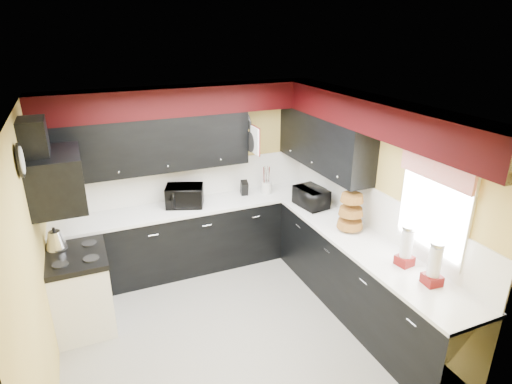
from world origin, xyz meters
The scene contains 35 objects.
ground centered at (0.00, 0.00, 0.00)m, with size 3.60×3.60×0.00m, color gray.
wall_back centered at (0.00, 1.80, 1.25)m, with size 3.60×0.06×2.50m, color #E0C666.
wall_right centered at (1.80, 0.00, 1.25)m, with size 0.06×3.60×2.50m, color #E0C666.
wall_left centered at (-1.80, 0.00, 1.25)m, with size 0.06×3.60×2.50m, color #E0C666.
ceiling centered at (0.00, 0.00, 2.50)m, with size 3.60×3.60×0.06m, color white.
cab_back centered at (0.00, 1.50, 0.45)m, with size 3.60×0.60×0.90m, color black.
cab_right centered at (1.50, -0.30, 0.45)m, with size 0.60×3.00×0.90m, color black.
counter_back centered at (0.00, 1.50, 0.92)m, with size 3.62×0.64×0.04m, color white.
counter_right centered at (1.50, -0.30, 0.92)m, with size 0.64×3.02×0.04m, color white.
splash_back centered at (0.00, 1.79, 1.19)m, with size 3.60×0.02×0.50m, color white.
splash_right centered at (1.79, 0.00, 1.19)m, with size 0.02×3.60×0.50m, color white.
upper_back centered at (-0.50, 1.62, 1.80)m, with size 2.60×0.35×0.70m, color black.
upper_right centered at (1.62, 0.90, 1.80)m, with size 0.35×1.80×0.70m, color black.
soffit_back centered at (0.00, 1.62, 2.33)m, with size 3.60×0.36×0.35m, color black.
soffit_right centered at (1.62, -0.18, 2.33)m, with size 0.36×3.24×0.35m, color black.
stove centered at (-1.50, 0.75, 0.43)m, with size 0.60×0.75×0.86m, color white.
cooktop centered at (-1.50, 0.75, 0.89)m, with size 0.62×0.77×0.06m, color black.
hood centered at (-1.55, 0.75, 1.78)m, with size 0.50×0.78×0.55m, color black.
hood_duct centered at (-1.68, 0.75, 2.20)m, with size 0.24×0.40×0.40m, color black.
window centered at (1.79, -0.90, 1.55)m, with size 0.03×0.86×0.96m, color white, non-canonical shape.
valance centered at (1.73, -0.90, 1.95)m, with size 0.04×0.88×0.20m, color red.
pan_top centered at (0.82, 1.55, 2.00)m, with size 0.03×0.22×0.40m, color black, non-canonical shape.
pan_mid centered at (0.82, 1.42, 1.75)m, with size 0.03×0.28×0.46m, color black, non-canonical shape.
pan_low centered at (0.82, 1.68, 1.72)m, with size 0.03×0.24×0.42m, color black, non-canonical shape.
cut_board centered at (0.83, 1.30, 1.80)m, with size 0.03×0.26×0.35m, color white.
baskets centered at (1.52, 0.05, 1.18)m, with size 0.27×0.27×0.50m, color brown, non-canonical shape.
clock centered at (-1.77, 0.25, 2.15)m, with size 0.03×0.30×0.30m, color black, non-canonical shape.
deco_plate centered at (1.77, -0.35, 2.25)m, with size 0.03×0.24×0.24m, color white, non-canonical shape.
toaster_oven centered at (-0.09, 1.52, 1.08)m, with size 0.48×0.40×0.28m, color black.
microwave centered at (1.46, 0.84, 1.07)m, with size 0.46×0.31×0.26m, color black.
utensil_crock centered at (1.10, 1.51, 1.02)m, with size 0.16×0.16×0.17m, color silver.
knife_block centered at (0.78, 1.57, 1.04)m, with size 0.09×0.13×0.21m, color black.
kettle centered at (-1.68, 0.97, 1.02)m, with size 0.23×0.23×0.20m, color silver, non-canonical shape.
dispenser_a centered at (1.57, -0.84, 1.15)m, with size 0.15×0.15×0.41m, color maroon, non-canonical shape.
dispenser_b centered at (1.57, -1.21, 1.15)m, with size 0.16×0.16×0.42m, color maroon, non-canonical shape.
Camera 1 is at (-1.30, -3.70, 3.23)m, focal length 30.00 mm.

